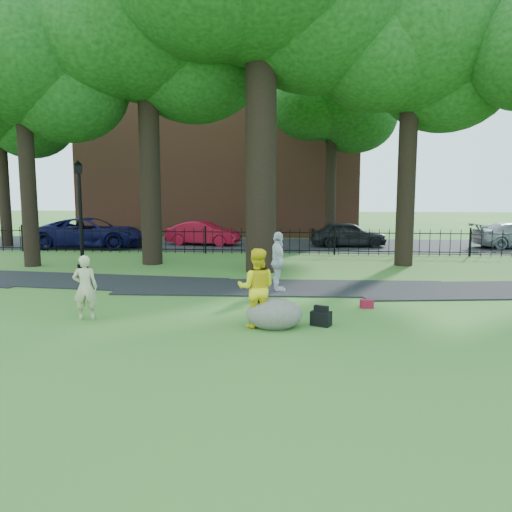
# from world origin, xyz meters

# --- Properties ---
(ground) EXTENTS (120.00, 120.00, 0.00)m
(ground) POSITION_xyz_m (0.00, 0.00, 0.00)
(ground) COLOR #356E26
(ground) RESTS_ON ground
(footpath) EXTENTS (36.07, 3.85, 0.03)m
(footpath) POSITION_xyz_m (1.00, 3.90, 0.00)
(footpath) COLOR black
(footpath) RESTS_ON ground
(street) EXTENTS (80.00, 7.00, 0.02)m
(street) POSITION_xyz_m (0.00, 16.00, 0.00)
(street) COLOR black
(street) RESTS_ON ground
(iron_fence) EXTENTS (44.00, 0.04, 1.20)m
(iron_fence) POSITION_xyz_m (0.00, 12.00, 0.60)
(iron_fence) COLOR black
(iron_fence) RESTS_ON ground
(brick_building) EXTENTS (18.00, 8.00, 12.00)m
(brick_building) POSITION_xyz_m (-4.00, 24.00, 6.00)
(brick_building) COLOR brown
(brick_building) RESTS_ON ground
(tree_row) EXTENTS (26.82, 7.96, 12.42)m
(tree_row) POSITION_xyz_m (0.52, 8.40, 8.15)
(tree_row) COLOR black
(tree_row) RESTS_ON ground
(woman) EXTENTS (0.62, 0.48, 1.49)m
(woman) POSITION_xyz_m (-3.45, -0.17, 0.74)
(woman) COLOR #C6BB88
(woman) RESTS_ON ground
(man) EXTENTS (0.85, 0.68, 1.72)m
(man) POSITION_xyz_m (0.50, -0.46, 0.86)
(man) COLOR yellow
(man) RESTS_ON ground
(pedestrian) EXTENTS (0.63, 1.09, 1.75)m
(pedestrian) POSITION_xyz_m (0.79, 3.39, 0.88)
(pedestrian) COLOR silver
(pedestrian) RESTS_ON ground
(boulder) EXTENTS (1.39, 1.17, 0.71)m
(boulder) POSITION_xyz_m (0.88, -0.48, 0.35)
(boulder) COLOR slate
(boulder) RESTS_ON ground
(lamppost) EXTENTS (0.40, 0.40, 4.02)m
(lamppost) POSITION_xyz_m (-6.64, 6.77, 1.97)
(lamppost) COLOR black
(lamppost) RESTS_ON ground
(backpack) EXTENTS (0.49, 0.41, 0.32)m
(backpack) POSITION_xyz_m (1.90, -0.25, 0.16)
(backpack) COLOR black
(backpack) RESTS_ON ground
(red_bag) EXTENTS (0.33, 0.24, 0.21)m
(red_bag) POSITION_xyz_m (3.11, 1.50, 0.11)
(red_bag) COLOR maroon
(red_bag) RESTS_ON ground
(red_sedan) EXTENTS (4.06, 1.88, 1.29)m
(red_sedan) POSITION_xyz_m (-3.79, 15.50, 0.65)
(red_sedan) COLOR #AF0D26
(red_sedan) RESTS_ON ground
(navy_van) EXTENTS (5.65, 2.75, 1.55)m
(navy_van) POSITION_xyz_m (-9.28, 13.74, 0.77)
(navy_van) COLOR #0D0C3D
(navy_van) RESTS_ON ground
(grey_car) EXTENTS (4.04, 1.94, 1.33)m
(grey_car) POSITION_xyz_m (3.93, 15.43, 0.67)
(grey_car) COLOR black
(grey_car) RESTS_ON ground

